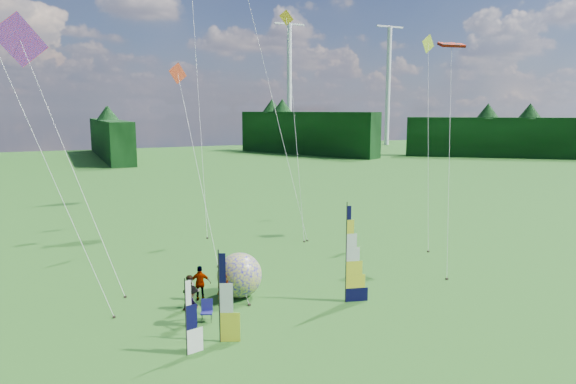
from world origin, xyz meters
name	(u,v)px	position (x,y,z in m)	size (l,w,h in m)	color
ground	(351,337)	(0.00, 0.00, 0.00)	(220.00, 220.00, 0.00)	#41792C
treeline_ring	(353,242)	(0.00, 0.00, 4.00)	(210.00, 210.00, 8.00)	#134016
turbine_left	(388,87)	(70.00, 95.00, 15.00)	(8.00, 1.20, 30.00)	silver
turbine_right	(289,86)	(45.00, 102.00, 15.00)	(8.00, 1.20, 30.00)	silver
feather_banner_main	(346,255)	(1.79, 3.42, 2.37)	(1.28, 0.10, 4.74)	black
side_banner_left	(219,298)	(-5.00, 1.85, 1.84)	(1.02, 0.10, 3.68)	yellow
side_banner_far	(186,319)	(-6.48, 1.29, 1.47)	(0.88, 0.10, 2.93)	white
bol_inflatable	(239,275)	(-2.59, 6.28, 1.11)	(2.22, 2.22, 2.22)	#1E139E
spectator_a	(223,286)	(-3.68, 5.58, 0.94)	(0.69, 0.45, 1.88)	#66594C
spectator_b	(191,293)	(-5.21, 5.62, 0.83)	(0.81, 0.40, 1.67)	#66594C
spectator_c	(191,306)	(-5.63, 3.90, 0.89)	(1.15, 0.43, 1.78)	#66594C
spectator_d	(200,283)	(-4.47, 6.63, 0.86)	(1.01, 0.41, 1.72)	#66594C
camp_chair	(207,311)	(-4.91, 4.04, 0.48)	(0.55, 0.55, 0.95)	navy
kite_whale	(272,86)	(5.40, 20.71, 10.98)	(3.33, 15.66, 21.97)	black
kite_rainbow_delta	(67,137)	(-9.78, 12.60, 7.79)	(9.01, 13.12, 15.57)	#FD2819
kite_parafoil	(450,138)	(11.12, 7.03, 7.53)	(8.52, 9.58, 15.07)	red
small_kite_red	(196,153)	(-2.17, 15.48, 6.46)	(2.57, 10.72, 12.92)	#E84126
small_kite_orange	(295,117)	(6.03, 17.89, 8.67)	(3.84, 8.96, 17.33)	gold
small_kite_yellow	(429,132)	(13.48, 11.77, 7.62)	(6.71, 8.46, 15.23)	#F5F83E
small_kite_pink	(31,118)	(-11.32, 8.96, 8.84)	(8.17, 8.27, 17.69)	#FC2E6F
small_kite_green	(199,97)	(0.15, 22.97, 10.15)	(4.23, 11.84, 20.30)	green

